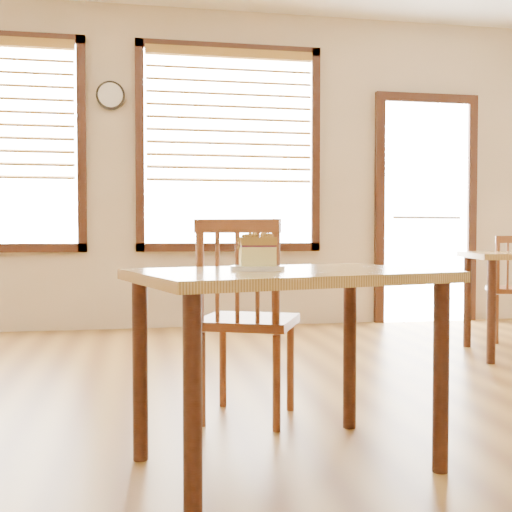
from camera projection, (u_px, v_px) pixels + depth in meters
The scene contains 8 objects.
ground at pixel (308, 495), 2.18m from camera, with size 8.00×8.00×0.00m, color olive.
window_right at pixel (230, 136), 6.07m from camera, with size 1.76×0.10×1.96m.
entry_door at pixel (426, 203), 6.46m from camera, with size 1.08×0.06×2.29m.
wall_clock at pixel (110, 95), 5.84m from camera, with size 0.26×0.05×0.26m.
cafe_table_main at pixel (287, 299), 2.43m from camera, with size 1.27×1.01×0.75m.
cafe_chair_main at pixel (246, 318), 3.03m from camera, with size 0.57×0.57×0.96m.
plate at pixel (257, 268), 2.42m from camera, with size 0.21×0.21×0.02m.
cake_slice at pixel (258, 250), 2.42m from camera, with size 0.15×0.11×0.13m.
Camera 1 is at (-0.57, -2.08, 0.89)m, focal length 45.00 mm.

